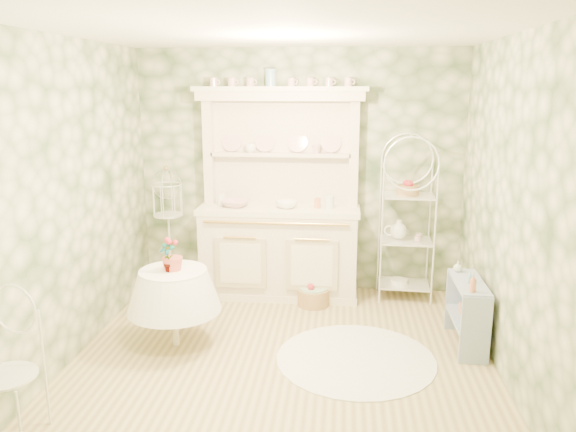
# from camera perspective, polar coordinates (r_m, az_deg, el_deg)

# --- Properties ---
(floor) EXTENTS (3.60, 3.60, 0.00)m
(floor) POSITION_cam_1_polar(r_m,az_deg,el_deg) (5.00, -0.58, -14.27)
(floor) COLOR tan
(floor) RESTS_ON ground
(ceiling) EXTENTS (3.60, 3.60, 0.00)m
(ceiling) POSITION_cam_1_polar(r_m,az_deg,el_deg) (4.46, -0.66, 18.25)
(ceiling) COLOR white
(ceiling) RESTS_ON floor
(wall_left) EXTENTS (3.60, 3.60, 0.00)m
(wall_left) POSITION_cam_1_polar(r_m,az_deg,el_deg) (5.06, -21.34, 1.37)
(wall_left) COLOR beige
(wall_left) RESTS_ON floor
(wall_right) EXTENTS (3.60, 3.60, 0.00)m
(wall_right) POSITION_cam_1_polar(r_m,az_deg,el_deg) (4.70, 21.75, 0.49)
(wall_right) COLOR beige
(wall_right) RESTS_ON floor
(wall_back) EXTENTS (3.60, 3.60, 0.00)m
(wall_back) POSITION_cam_1_polar(r_m,az_deg,el_deg) (6.30, 1.16, 4.46)
(wall_back) COLOR beige
(wall_back) RESTS_ON floor
(wall_front) EXTENTS (3.60, 3.60, 0.00)m
(wall_front) POSITION_cam_1_polar(r_m,az_deg,el_deg) (2.82, -4.61, -6.68)
(wall_front) COLOR beige
(wall_front) RESTS_ON floor
(kitchen_dresser) EXTENTS (1.87, 0.61, 2.29)m
(kitchen_dresser) POSITION_cam_1_polar(r_m,az_deg,el_deg) (6.08, -0.93, 2.18)
(kitchen_dresser) COLOR white
(kitchen_dresser) RESTS_ON floor
(bakers_rack) EXTENTS (0.56, 0.41, 1.72)m
(bakers_rack) POSITION_cam_1_polar(r_m,az_deg,el_deg) (6.20, 11.94, -0.59)
(bakers_rack) COLOR white
(bakers_rack) RESTS_ON floor
(side_shelf) EXTENTS (0.26, 0.66, 0.56)m
(side_shelf) POSITION_cam_1_polar(r_m,az_deg,el_deg) (5.36, 17.69, -9.68)
(side_shelf) COLOR #95A7C4
(side_shelf) RESTS_ON floor
(round_table) EXTENTS (0.64, 0.64, 0.66)m
(round_table) POSITION_cam_1_polar(r_m,az_deg,el_deg) (5.20, -11.42, -9.42)
(round_table) COLOR white
(round_table) RESTS_ON floor
(cafe_chair) EXTENTS (0.40, 0.40, 0.75)m
(cafe_chair) POSITION_cam_1_polar(r_m,az_deg,el_deg) (4.27, -26.64, -15.22)
(cafe_chair) COLOR white
(cafe_chair) RESTS_ON floor
(birdcage_stand) EXTENTS (0.38, 0.38, 1.46)m
(birdcage_stand) POSITION_cam_1_polar(r_m,az_deg,el_deg) (6.36, -12.00, -1.45)
(birdcage_stand) COLOR white
(birdcage_stand) RESTS_ON floor
(floor_basket) EXTENTS (0.40, 0.40, 0.24)m
(floor_basket) POSITION_cam_1_polar(r_m,az_deg,el_deg) (6.07, 2.59, -7.95)
(floor_basket) COLOR tan
(floor_basket) RESTS_ON floor
(lace_rug) EXTENTS (1.80, 1.80, 0.01)m
(lace_rug) POSITION_cam_1_polar(r_m,az_deg,el_deg) (5.02, 6.89, -14.17)
(lace_rug) COLOR white
(lace_rug) RESTS_ON floor
(bowl_floral) EXTENTS (0.35, 0.35, 0.07)m
(bowl_floral) POSITION_cam_1_polar(r_m,az_deg,el_deg) (6.14, -5.36, 1.02)
(bowl_floral) COLOR white
(bowl_floral) RESTS_ON kitchen_dresser
(bowl_white) EXTENTS (0.29, 0.29, 0.07)m
(bowl_white) POSITION_cam_1_polar(r_m,az_deg,el_deg) (6.05, -0.14, 0.89)
(bowl_white) COLOR white
(bowl_white) RESTS_ON kitchen_dresser
(cup_left) EXTENTS (0.13, 0.13, 0.10)m
(cup_left) POSITION_cam_1_polar(r_m,az_deg,el_deg) (6.21, -3.82, 6.73)
(cup_left) COLOR white
(cup_left) RESTS_ON kitchen_dresser
(cup_right) EXTENTS (0.12, 0.12, 0.09)m
(cup_right) POSITION_cam_1_polar(r_m,az_deg,el_deg) (6.14, 2.90, 6.66)
(cup_right) COLOR white
(cup_right) RESTS_ON kitchen_dresser
(potted_geranium) EXTENTS (0.17, 0.15, 0.27)m
(potted_geranium) POSITION_cam_1_polar(r_m,az_deg,el_deg) (4.99, -12.12, -4.08)
(potted_geranium) COLOR #3F7238
(potted_geranium) RESTS_ON round_table
(bottle_amber) EXTENTS (0.08, 0.08, 0.15)m
(bottle_amber) POSITION_cam_1_polar(r_m,az_deg,el_deg) (4.96, 18.27, -6.61)
(bottle_amber) COLOR #D37952
(bottle_amber) RESTS_ON side_shelf
(bottle_blue) EXTENTS (0.05, 0.05, 0.10)m
(bottle_blue) POSITION_cam_1_polar(r_m,az_deg,el_deg) (5.19, 18.04, -6.08)
(bottle_blue) COLOR #80B3D1
(bottle_blue) RESTS_ON side_shelf
(bottle_glass) EXTENTS (0.09, 0.09, 0.10)m
(bottle_glass) POSITION_cam_1_polar(r_m,az_deg,el_deg) (5.46, 16.86, -5.11)
(bottle_glass) COLOR silver
(bottle_glass) RESTS_ON side_shelf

